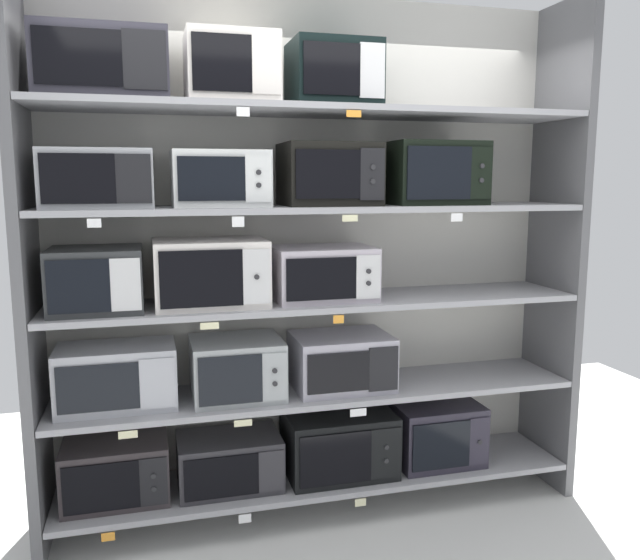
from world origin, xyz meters
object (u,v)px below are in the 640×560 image
object	(u,v)px
microwave_11	(220,179)
microwave_6	(341,361)
microwave_2	(339,443)
microwave_9	(323,273)
microwave_4	(117,376)
microwave_16	(333,75)
microwave_10	(99,179)
microwave_1	(229,461)
microwave_13	(432,173)
microwave_8	(210,272)
microwave_14	(103,66)
microwave_3	(436,432)
microwave_5	(237,368)
microwave_7	(97,279)
microwave_15	(231,70)
microwave_0	(116,471)
microwave_12	(329,175)

from	to	relation	value
microwave_11	microwave_6	bearing A→B (deg)	0.02
microwave_2	microwave_9	distance (m)	0.93
microwave_2	microwave_4	world-z (taller)	microwave_4
microwave_11	microwave_16	bearing A→B (deg)	0.01
microwave_9	microwave_11	world-z (taller)	microwave_11
microwave_6	microwave_2	bearing A→B (deg)	-177.78
microwave_9	microwave_10	distance (m)	1.17
microwave_1	microwave_13	world-z (taller)	microwave_13
microwave_1	microwave_8	distance (m)	0.99
microwave_13	microwave_14	size ratio (longest dim) A/B	0.85
microwave_1	microwave_3	distance (m)	1.16
microwave_3	microwave_16	distance (m)	2.01
microwave_5	microwave_7	size ratio (longest dim) A/B	1.08
microwave_10	microwave_15	bearing A→B (deg)	0.01
microwave_5	microwave_7	xyz separation A→B (m)	(-0.65, 0.00, 0.48)
microwave_15	microwave_13	bearing A→B (deg)	-0.01
microwave_6	microwave_13	xyz separation A→B (m)	(0.49, -0.00, 0.98)
microwave_4	microwave_8	size ratio (longest dim) A/B	1.04
microwave_0	microwave_12	xyz separation A→B (m)	(1.09, 0.00, 1.45)
microwave_12	microwave_16	size ratio (longest dim) A/B	1.11
microwave_7	microwave_6	bearing A→B (deg)	0.02
microwave_1	microwave_2	xyz separation A→B (m)	(0.59, -0.00, 0.04)
microwave_15	microwave_9	bearing A→B (deg)	-0.01
microwave_1	microwave_14	bearing A→B (deg)	179.98
microwave_4	microwave_15	world-z (taller)	microwave_15
microwave_4	microwave_11	size ratio (longest dim) A/B	1.23
microwave_8	microwave_6	bearing A→B (deg)	0.04
microwave_6	microwave_11	distance (m)	1.14
microwave_4	microwave_16	size ratio (longest dim) A/B	1.32
microwave_6	microwave_16	xyz separation A→B (m)	(-0.05, -0.00, 1.46)
microwave_0	microwave_2	xyz separation A→B (m)	(1.15, -0.00, 0.02)
microwave_4	microwave_11	xyz separation A→B (m)	(0.52, -0.00, 0.95)
microwave_1	microwave_3	size ratio (longest dim) A/B	1.10
microwave_8	microwave_14	xyz separation A→B (m)	(-0.46, 0.00, 0.96)
microwave_12	microwave_10	bearing A→B (deg)	-179.99
microwave_15	microwave_6	bearing A→B (deg)	0.02
microwave_14	microwave_15	distance (m)	0.58
microwave_8	microwave_12	size ratio (longest dim) A/B	1.15
microwave_6	microwave_4	bearing A→B (deg)	-180.00
microwave_2	microwave_5	xyz separation A→B (m)	(-0.55, -0.00, 0.46)
microwave_0	microwave_8	xyz separation A→B (m)	(0.49, -0.00, 0.98)
microwave_8	microwave_13	xyz separation A→B (m)	(1.17, 0.00, 0.48)
microwave_1	microwave_7	distance (m)	1.15
microwave_9	microwave_15	world-z (taller)	microwave_15
microwave_10	microwave_2	bearing A→B (deg)	-0.00
microwave_9	microwave_3	bearing A→B (deg)	-0.00
microwave_4	microwave_13	world-z (taller)	microwave_13
microwave_0	microwave_11	distance (m)	1.53
microwave_0	microwave_8	world-z (taller)	microwave_8
microwave_5	microwave_3	bearing A→B (deg)	0.01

